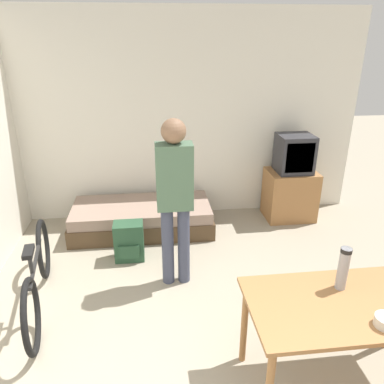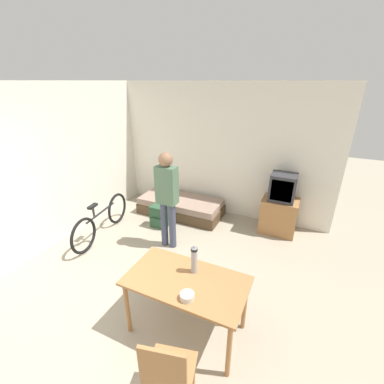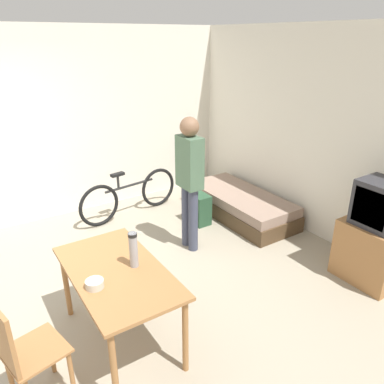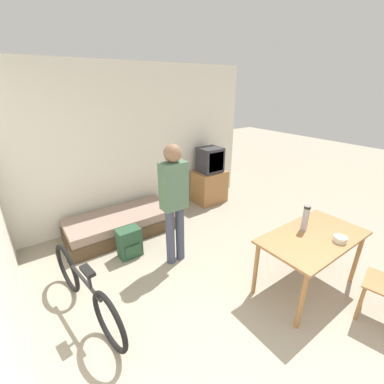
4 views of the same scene
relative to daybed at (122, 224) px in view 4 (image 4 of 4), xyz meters
The scene contains 10 objects.
ground_plane 3.30m from the daybed, 81.87° to the right, with size 20.00×20.00×0.00m, color #9E937F.
wall_back 1.36m from the daybed, 47.67° to the left, with size 4.98×0.06×2.70m.
daybed is the anchor object (origin of this frame).
tv 2.05m from the daybed, ahead, with size 0.65×0.49×1.17m.
dining_table 2.91m from the daybed, 61.40° to the right, with size 1.31×0.72×0.74m.
bicycle 1.67m from the daybed, 123.92° to the right, with size 0.30×1.66×0.72m.
person_standing 1.44m from the daybed, 72.89° to the right, with size 0.34×0.23×1.69m.
thermos_flask 2.85m from the daybed, 59.44° to the right, with size 0.08×0.08×0.32m.
mate_bowl 3.19m from the daybed, 61.43° to the right, with size 0.14×0.14×0.06m.
backpack 0.68m from the daybed, 101.96° to the right, with size 0.33×0.25×0.45m.
Camera 4 is at (-1.70, -0.49, 2.36)m, focal length 24.00 mm.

